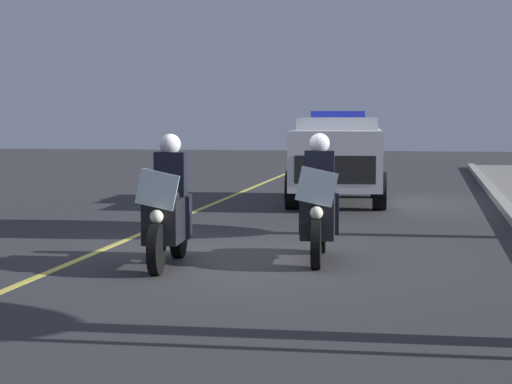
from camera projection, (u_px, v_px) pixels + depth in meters
The scene contains 5 objects.
ground_plane at pixel (254, 258), 13.34m from camera, with size 80.00×80.00×0.00m, color #333335.
lane_stripe_center at pixel (93, 254), 13.74m from camera, with size 48.00×0.12×0.01m, color #E0D14C.
police_motorcycle_lead_left at pixel (168, 212), 12.62m from camera, with size 2.14×0.61×1.72m.
police_motorcycle_lead_right at pixel (319, 209), 13.08m from camera, with size 2.14×0.61×1.72m.
police_suv at pixel (338, 155), 21.62m from camera, with size 5.02×2.35×2.05m.
Camera 1 is at (13.02, 2.33, 1.97)m, focal length 68.11 mm.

